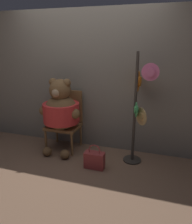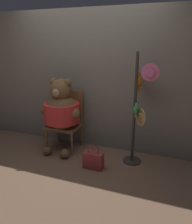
% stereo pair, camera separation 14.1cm
% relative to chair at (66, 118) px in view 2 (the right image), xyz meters
% --- Properties ---
extents(ground_plane, '(14.00, 14.00, 0.00)m').
position_rel_chair_xyz_m(ground_plane, '(0.35, -0.55, -0.52)').
color(ground_plane, brown).
extents(wall_back, '(8.00, 0.10, 2.29)m').
position_rel_chair_xyz_m(wall_back, '(0.35, 0.23, 0.63)').
color(wall_back, slate).
rests_on(wall_back, ground_plane).
extents(chair, '(0.54, 0.45, 1.00)m').
position_rel_chair_xyz_m(chair, '(0.00, 0.00, 0.00)').
color(chair, brown).
rests_on(chair, ground_plane).
extents(teddy_bear, '(0.71, 0.63, 1.24)m').
position_rel_chair_xyz_m(teddy_bear, '(0.01, -0.17, 0.20)').
color(teddy_bear, brown).
rests_on(teddy_bear, ground_plane).
extents(hat_display_rack, '(0.44, 0.55, 1.67)m').
position_rel_chair_xyz_m(hat_display_rack, '(1.25, -0.14, 0.37)').
color(hat_display_rack, '#332D28').
rests_on(hat_display_rack, ground_plane).
extents(handbag_on_ground, '(0.29, 0.14, 0.38)m').
position_rel_chair_xyz_m(handbag_on_ground, '(0.70, -0.53, -0.39)').
color(handbag_on_ground, maroon).
rests_on(handbag_on_ground, ground_plane).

